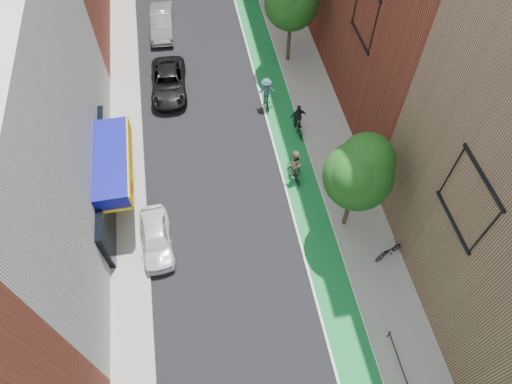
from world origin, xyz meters
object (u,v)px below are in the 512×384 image
parked_car_white (156,238)px  cyclist_lane_far (266,94)px  parked_car_black (169,82)px  cyclist_lane_mid (298,122)px  parked_car_silver (162,22)px  cyclist_lane_near (294,167)px

parked_car_white → cyclist_lane_far: cyclist_lane_far is taller
parked_car_white → parked_car_black: size_ratio=0.79×
parked_car_black → cyclist_lane_mid: 9.32m
parked_car_black → parked_car_silver: bearing=93.2°
cyclist_lane_far → cyclist_lane_mid: bearing=118.2°
parked_car_white → parked_car_silver: 18.65m
parked_car_white → parked_car_silver: size_ratio=0.86×
cyclist_lane_near → cyclist_lane_far: (-0.40, 6.21, 0.04)m
cyclist_lane_near → cyclist_lane_far: cyclist_lane_near is taller
cyclist_lane_far → cyclist_lane_near: bearing=92.8°
parked_car_silver → cyclist_lane_near: size_ratio=2.10×
parked_car_silver → cyclist_lane_far: cyclist_lane_far is taller
parked_car_silver → cyclist_lane_near: 16.85m
parked_car_white → cyclist_lane_far: size_ratio=1.84×
cyclist_lane_far → parked_car_white: bearing=49.4°
parked_car_silver → cyclist_lane_near: bearing=-63.0°
parked_car_black → cyclist_lane_near: cyclist_lane_near is taller
cyclist_lane_mid → parked_car_white: bearing=32.2°
parked_car_silver → parked_car_white: bearing=-90.7°
cyclist_lane_near → cyclist_lane_mid: bearing=-118.9°
parked_car_silver → cyclist_lane_far: size_ratio=2.14×
parked_car_silver → cyclist_lane_mid: (7.70, -11.97, 0.04)m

